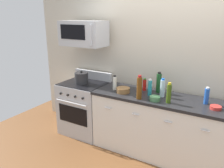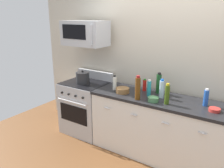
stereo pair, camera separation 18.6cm
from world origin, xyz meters
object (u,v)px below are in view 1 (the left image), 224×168
at_px(range_oven, 85,107).
at_px(bowl_red_small, 216,107).
at_px(microwave, 83,33).
at_px(bottle_wine_green, 159,83).
at_px(bottle_soda_blue, 207,96).
at_px(bowl_wooden_salad, 123,90).
at_px(bottle_vinegar_white, 115,83).
at_px(bottle_water_clear, 162,88).
at_px(bottle_wine_amber, 139,88).
at_px(bowl_green_glaze, 155,98).
at_px(bottle_olive_oil, 169,93).
at_px(bottle_dish_soap, 150,88).
at_px(bottle_hot_sauce_red, 144,85).
at_px(stockpot, 82,78).

distance_m(range_oven, bowl_red_small, 2.15).
bearing_deg(microwave, bottle_wine_green, 6.06).
xyz_separation_m(bottle_soda_blue, bowl_wooden_salad, (-1.15, -0.15, -0.07)).
xyz_separation_m(bottle_vinegar_white, bowl_red_small, (1.46, -0.03, -0.09)).
xyz_separation_m(bottle_water_clear, bowl_red_small, (0.72, -0.10, -0.11)).
height_order(bottle_wine_amber, bowl_green_glaze, bottle_wine_amber).
height_order(bottle_soda_blue, bottle_olive_oil, bottle_olive_oil).
height_order(bottle_olive_oil, bottle_water_clear, bottle_olive_oil).
bearing_deg(bowl_wooden_salad, microwave, 170.10).
height_order(bottle_dish_soap, bottle_hot_sauce_red, bottle_dish_soap).
height_order(bottle_wine_green, bottle_vinegar_white, bottle_wine_green).
bearing_deg(bottle_water_clear, bottle_hot_sauce_red, 157.09).
xyz_separation_m(bottle_wine_green, bowl_green_glaze, (0.07, -0.36, -0.12)).
bearing_deg(bowl_green_glaze, bowl_wooden_salad, 171.26).
bearing_deg(bottle_water_clear, bottle_olive_oil, -51.96).
distance_m(range_oven, microwave, 1.28).
height_order(bottle_soda_blue, bowl_green_glaze, bottle_soda_blue).
xyz_separation_m(range_oven, bowl_red_small, (2.09, -0.08, 0.47)).
xyz_separation_m(bottle_wine_green, stockpot, (-1.27, -0.23, -0.05)).
height_order(bottle_wine_amber, bottle_olive_oil, bottle_wine_amber).
height_order(range_oven, bottle_wine_amber, bottle_wine_amber).
bearing_deg(bottle_hot_sauce_red, bottle_wine_amber, -78.37).
distance_m(range_oven, bottle_soda_blue, 2.04).
height_order(microwave, bottle_wine_green, microwave).
relative_size(bottle_wine_amber, bowl_red_small, 2.48).
bearing_deg(bottle_wine_amber, stockpot, 171.44).
distance_m(bottle_vinegar_white, bowl_green_glaze, 0.72).
bearing_deg(bowl_green_glaze, bottle_olive_oil, 3.72).
relative_size(bottle_wine_amber, bottle_hot_sauce_red, 1.79).
relative_size(bottle_hot_sauce_red, bottle_water_clear, 0.70).
height_order(range_oven, bottle_water_clear, bottle_water_clear).
xyz_separation_m(microwave, bowl_red_small, (2.09, -0.12, -0.81)).
height_order(bottle_vinegar_white, bowl_wooden_salad, bottle_vinegar_white).
xyz_separation_m(range_oven, bottle_vinegar_white, (0.64, -0.04, 0.56)).
xyz_separation_m(bottle_olive_oil, bowl_red_small, (0.57, 0.09, -0.11)).
bearing_deg(bottle_wine_green, bowl_wooden_salad, -148.66).
distance_m(bottle_wine_amber, bowl_green_glaze, 0.25).
bearing_deg(bottle_wine_green, bottle_wine_amber, -109.08).
distance_m(microwave, bottle_wine_green, 1.44).
relative_size(bottle_vinegar_white, bottle_water_clear, 0.85).
distance_m(bottle_water_clear, bowl_green_glaze, 0.23).
relative_size(bottle_wine_green, bottle_vinegar_white, 1.36).
relative_size(bottle_vinegar_white, bowl_wooden_salad, 1.14).
bearing_deg(bottle_dish_soap, bottle_hot_sauce_red, 130.97).
xyz_separation_m(bottle_wine_green, bottle_olive_oil, (0.26, -0.35, -0.02)).
xyz_separation_m(bottle_wine_green, bowl_red_small, (0.83, -0.26, -0.13)).
relative_size(bottle_dish_soap, bottle_hot_sauce_red, 1.30).
xyz_separation_m(bowl_red_small, stockpot, (-2.09, 0.02, 0.08)).
relative_size(bottle_hot_sauce_red, bowl_red_small, 1.38).
xyz_separation_m(microwave, bottle_water_clear, (1.38, -0.02, -0.70)).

